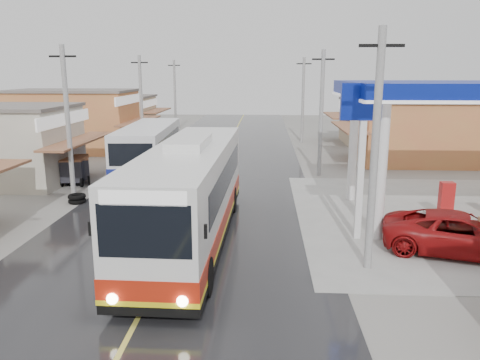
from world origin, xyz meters
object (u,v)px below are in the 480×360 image
Objects in this scene: tricycle_near at (78,168)px; tyre_stack at (77,199)px; second_bus at (149,150)px; tricycle_far at (74,169)px; cyclist at (156,177)px; coach_bus at (191,193)px; jeepney at (461,234)px.

tricycle_near reaches higher than tyre_stack.
tricycle_near is 2.48× the size of tyre_stack.
tricycle_near is at bearing -162.28° from second_bus.
tricycle_far is 4.54m from tyre_stack.
tricycle_near is (-5.16, 1.49, 0.19)m from cyclist.
second_bus is 3.38m from cyclist.
coach_bus is at bearing -69.63° from tricycle_near.
cyclist reaches higher than jeepney.
tricycle_far is at bearing 113.08° from tyre_stack.
second_bus is 19.05m from jeepney.
coach_bus is 12.74m from tricycle_far.
cyclist is 2.43× the size of tyre_stack.
tricycle_near is (-4.05, -1.53, -0.88)m from second_bus.
coach_bus is 12.23m from second_bus.
second_bus is 1.83× the size of jeepney.
tricycle_near is at bearing 132.10° from coach_bus.
second_bus is at bearing 66.81° from jeepney.
tricycle_near is (-18.66, 10.65, 0.14)m from jeepney.
jeepney is 2.50× the size of cyclist.
coach_bus reaches higher than second_bus.
tyre_stack is at bearing 143.63° from coach_bus.
second_bus reaches higher than jeepney.
tyre_stack is at bearing -74.96° from tricycle_far.
tricycle_far reaches higher than jeepney.
coach_bus is 1.31× the size of second_bus.
jeepney is 6.07× the size of tyre_stack.
coach_bus reaches higher than jeepney.
second_bus is 4.81× the size of tricycle_far.
cyclist reaches higher than tricycle_far.
second_bus is at bearing 69.20° from tyre_stack.
cyclist is at bearing -36.56° from tricycle_near.
tricycle_far is 2.31× the size of tyre_stack.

